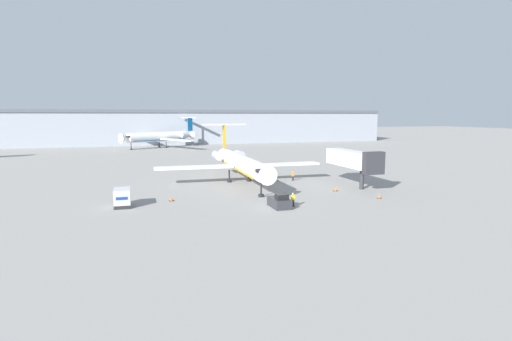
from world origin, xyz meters
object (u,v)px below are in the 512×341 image
(worker_by_wing, at_px, (293,176))
(jet_bridge, at_px, (353,159))
(pushback_tug, at_px, (279,202))
(worker_near_tug, at_px, (293,199))
(airplane_main, at_px, (240,162))
(traffic_cone_left, at_px, (171,199))
(traffic_cone_mid, at_px, (379,196))
(airplane_parked_far_left, at_px, (161,137))
(luggage_cart, at_px, (122,198))
(traffic_cone_right, at_px, (336,189))

(worker_by_wing, xyz_separation_m, jet_bridge, (7.11, -8.34, 3.59))
(pushback_tug, relative_size, worker_near_tug, 2.12)
(worker_near_tug, bearing_deg, pushback_tug, 171.47)
(airplane_main, bearing_deg, traffic_cone_left, -137.03)
(pushback_tug, xyz_separation_m, jet_bridge, (16.78, 10.48, 3.76))
(pushback_tug, xyz_separation_m, traffic_cone_mid, (15.32, 0.89, -0.35))
(worker_near_tug, height_order, traffic_cone_mid, worker_near_tug)
(traffic_cone_mid, bearing_deg, airplane_parked_far_left, 103.02)
(pushback_tug, distance_m, worker_near_tug, 1.78)
(luggage_cart, distance_m, traffic_cone_left, 6.60)
(pushback_tug, relative_size, traffic_cone_left, 6.31)
(airplane_main, height_order, traffic_cone_left, airplane_main)
(airplane_main, bearing_deg, pushback_tug, -90.38)
(worker_by_wing, bearing_deg, jet_bridge, -49.56)
(luggage_cart, bearing_deg, airplane_main, 35.59)
(pushback_tug, xyz_separation_m, traffic_cone_right, (12.15, 7.73, -0.41))
(airplane_main, xyz_separation_m, traffic_cone_mid, (15.18, -19.03, -3.22))
(airplane_parked_far_left, relative_size, jet_bridge, 2.57)
(worker_near_tug, xyz_separation_m, jet_bridge, (15.04, 10.74, 3.49))
(luggage_cart, relative_size, worker_by_wing, 1.88)
(traffic_cone_right, bearing_deg, worker_near_tug, -142.51)
(airplane_main, xyz_separation_m, pushback_tug, (-0.13, -19.92, -2.87))
(worker_by_wing, height_order, traffic_cone_left, worker_by_wing)
(worker_near_tug, distance_m, traffic_cone_left, 16.66)
(pushback_tug, height_order, traffic_cone_left, pushback_tug)
(airplane_parked_far_left, bearing_deg, luggage_cart, -96.91)
(traffic_cone_left, relative_size, jet_bridge, 0.05)
(luggage_cart, height_order, traffic_cone_right, luggage_cart)
(traffic_cone_mid, bearing_deg, airplane_main, 128.59)
(airplane_main, height_order, airplane_parked_far_left, airplane_parked_far_left)
(worker_by_wing, xyz_separation_m, traffic_cone_mid, (5.64, -17.93, -0.51))
(worker_near_tug, relative_size, jet_bridge, 0.14)
(worker_by_wing, distance_m, traffic_cone_mid, 18.81)
(pushback_tug, distance_m, traffic_cone_left, 15.02)
(worker_near_tug, xyz_separation_m, worker_by_wing, (7.93, 19.08, -0.10))
(worker_by_wing, bearing_deg, traffic_cone_right, -77.41)
(worker_by_wing, xyz_separation_m, airplane_parked_far_left, (-17.33, 81.39, 3.11))
(worker_by_wing, distance_m, jet_bridge, 11.54)
(worker_by_wing, height_order, airplane_parked_far_left, airplane_parked_far_left)
(airplane_main, height_order, traffic_cone_right, airplane_main)
(airplane_main, distance_m, jet_bridge, 19.16)
(luggage_cart, bearing_deg, traffic_cone_right, 2.83)
(worker_near_tug, bearing_deg, worker_by_wing, 67.43)
(worker_by_wing, height_order, traffic_cone_right, worker_by_wing)
(worker_near_tug, bearing_deg, traffic_cone_right, 37.49)
(traffic_cone_mid, bearing_deg, worker_by_wing, 107.47)
(luggage_cart, distance_m, traffic_cone_right, 31.26)
(worker_by_wing, distance_m, traffic_cone_right, 11.39)
(traffic_cone_left, bearing_deg, traffic_cone_mid, -14.04)
(traffic_cone_right, bearing_deg, worker_by_wing, 102.59)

